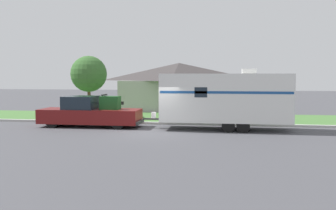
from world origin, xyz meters
name	(u,v)px	position (x,y,z in m)	size (l,w,h in m)	color
ground_plane	(155,133)	(0.00, 0.00, 0.00)	(120.00, 120.00, 0.00)	#47474C
curb_strip	(166,123)	(0.00, 3.75, 0.07)	(80.00, 0.30, 0.14)	#ADADA8
lawn_strip	(173,118)	(0.00, 7.40, 0.01)	(80.00, 7.00, 0.03)	#477538
house_across_street	(179,85)	(-0.49, 14.90, 2.24)	(10.64, 7.74, 4.32)	#B2B2A8
pickup_truck	(90,113)	(-4.45, 1.97, 0.84)	(6.29, 1.96, 2.01)	black
travel_trailer	(225,98)	(3.80, 1.97, 1.87)	(8.58, 2.42, 3.54)	black
mailbox	(120,106)	(-3.28, 4.66, 1.06)	(0.48, 0.20, 1.39)	brown
tree_in_yard	(89,74)	(-6.51, 7.39, 3.26)	(2.75, 2.75, 4.65)	brown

